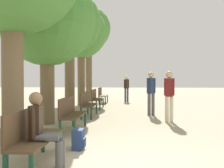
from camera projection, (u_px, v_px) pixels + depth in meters
name	position (u px, v px, depth m)	size (l,w,h in m)	color
bench_row_0	(32.00, 133.00, 4.20)	(0.46, 1.61, 0.95)	#4C3823
bench_row_1	(70.00, 112.00, 6.97)	(0.46, 1.61, 0.95)	#4C3823
bench_row_2	(87.00, 102.00, 9.74)	(0.46, 1.61, 0.95)	#4C3823
bench_row_3	(96.00, 97.00, 12.50)	(0.46, 1.61, 0.95)	#4C3823
bench_row_4	(102.00, 94.00, 15.27)	(0.46, 1.61, 0.95)	#4C3823
tree_row_1	(47.00, 18.00, 8.07)	(3.17, 3.17, 5.06)	brown
tree_row_2	(70.00, 23.00, 11.17)	(2.85, 2.85, 5.46)	brown
tree_row_3	(81.00, 33.00, 13.93)	(2.86, 2.86, 5.51)	brown
tree_row_4	(89.00, 30.00, 16.60)	(2.91, 2.91, 6.31)	brown
person_seated	(43.00, 128.00, 4.02)	(0.56, 0.32, 1.25)	#4C4C4C
backpack	(79.00, 139.00, 5.16)	(0.25, 0.31, 0.42)	navy
pedestrian_near	(151.00, 91.00, 9.97)	(0.35, 0.31, 1.75)	#4C4C4C
pedestrian_mid	(126.00, 87.00, 16.18)	(0.34, 0.30, 1.68)	#384260
pedestrian_far	(169.00, 93.00, 8.40)	(0.35, 0.25, 1.73)	beige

